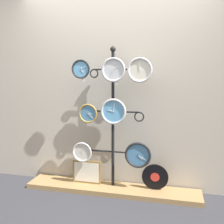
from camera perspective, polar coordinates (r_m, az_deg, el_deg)
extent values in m
plane|color=#333338|center=(3.17, -1.62, -19.42)|extent=(12.00, 12.00, 0.00)
cube|color=#BCB2A3|center=(3.37, 0.84, 6.96)|extent=(4.40, 0.04, 2.80)
cube|color=#9E7A4C|center=(3.46, -0.04, -16.39)|extent=(2.20, 0.36, 0.06)
cylinder|color=black|center=(3.53, 0.20, -16.30)|extent=(0.36, 0.36, 0.02)
cylinder|color=black|center=(3.27, 0.21, -2.27)|extent=(0.04, 0.04, 1.72)
sphere|color=black|center=(3.23, 0.21, 13.53)|extent=(0.07, 0.07, 0.07)
cylinder|color=black|center=(3.24, -1.88, 9.24)|extent=(0.24, 0.02, 0.02)
torus|color=black|center=(3.28, -3.92, 8.38)|extent=(0.11, 0.02, 0.11)
cylinder|color=black|center=(3.19, 2.34, 9.26)|extent=(0.24, 0.02, 0.02)
torus|color=black|center=(3.17, 4.48, 8.38)|extent=(0.11, 0.02, 0.11)
cylinder|color=black|center=(3.29, -2.57, 0.21)|extent=(0.33, 0.02, 0.02)
torus|color=black|center=(3.34, -5.27, -0.61)|extent=(0.12, 0.02, 0.12)
cylinder|color=black|center=(3.21, 3.05, 0.03)|extent=(0.33, 0.02, 0.02)
torus|color=black|center=(3.19, 5.93, -1.03)|extent=(0.12, 0.02, 0.12)
cylinder|color=black|center=(3.40, -2.61, -8.43)|extent=(0.34, 0.02, 0.02)
torus|color=black|center=(3.46, -5.34, -8.88)|extent=(0.10, 0.02, 0.10)
cylinder|color=black|center=(3.32, 3.08, -8.82)|extent=(0.34, 0.02, 0.02)
torus|color=black|center=(3.31, 6.00, -9.67)|extent=(0.10, 0.02, 0.10)
cylinder|color=#60A8DB|center=(3.22, -6.74, 9.25)|extent=(0.21, 0.02, 0.21)
torus|color=#262628|center=(3.21, -6.84, 9.26)|extent=(0.23, 0.02, 0.23)
cylinder|color=#262628|center=(3.21, -6.84, 9.26)|extent=(0.01, 0.01, 0.01)
cube|color=silver|center=(3.20, -6.59, 8.90)|extent=(0.04, 0.00, 0.05)
cube|color=silver|center=(3.19, -6.23, 9.59)|extent=(0.08, 0.00, 0.04)
cylinder|color=silver|center=(3.14, 0.34, 9.16)|extent=(0.27, 0.02, 0.27)
torus|color=silver|center=(3.12, 0.27, 9.17)|extent=(0.29, 0.03, 0.29)
cylinder|color=silver|center=(3.12, 0.28, 9.17)|extent=(0.02, 0.01, 0.02)
cube|color=silver|center=(3.12, 0.74, 9.52)|extent=(0.06, 0.00, 0.05)
cube|color=silver|center=(3.12, 0.00, 8.26)|extent=(0.04, 0.00, 0.10)
cylinder|color=silver|center=(3.08, 6.08, 9.06)|extent=(0.27, 0.02, 0.27)
torus|color=silver|center=(3.06, 6.04, 9.06)|extent=(0.29, 0.03, 0.29)
cylinder|color=silver|center=(3.06, 6.04, 9.06)|extent=(0.02, 0.01, 0.02)
cube|color=silver|center=(3.06, 6.03, 9.66)|extent=(0.01, 0.00, 0.06)
cube|color=silver|center=(3.06, 5.93, 10.03)|extent=(0.02, 0.00, 0.10)
cylinder|color=#4C84B2|center=(3.26, -5.20, -0.30)|extent=(0.22, 0.02, 0.22)
torus|color=#A58438|center=(3.25, -5.28, -0.34)|extent=(0.24, 0.02, 0.24)
cylinder|color=#A58438|center=(3.25, -5.28, -0.34)|extent=(0.01, 0.01, 0.01)
cube|color=silver|center=(3.24, -4.85, -0.39)|extent=(0.05, 0.00, 0.01)
cube|color=silver|center=(3.24, -4.74, -0.84)|extent=(0.07, 0.00, 0.06)
cylinder|color=#60A8DB|center=(3.16, 0.35, 0.12)|extent=(0.29, 0.02, 0.29)
torus|color=silver|center=(3.15, 0.29, 0.08)|extent=(0.32, 0.03, 0.32)
cylinder|color=silver|center=(3.15, 0.29, 0.09)|extent=(0.02, 0.01, 0.02)
cube|color=silver|center=(3.16, -0.30, 0.27)|extent=(0.07, 0.00, 0.03)
cube|color=silver|center=(3.14, 0.44, 1.08)|extent=(0.02, 0.00, 0.11)
cylinder|color=silver|center=(3.37, -6.47, -8.62)|extent=(0.23, 0.02, 0.23)
torus|color=silver|center=(3.36, -6.56, -8.69)|extent=(0.26, 0.02, 0.26)
cylinder|color=silver|center=(3.36, -6.55, -8.69)|extent=(0.01, 0.01, 0.01)
cube|color=silver|center=(3.35, -6.38, -8.29)|extent=(0.03, 0.00, 0.06)
cube|color=silver|center=(3.34, -6.31, -8.03)|extent=(0.04, 0.00, 0.09)
cylinder|color=#4C84B2|center=(3.22, 5.70, -9.25)|extent=(0.29, 0.02, 0.29)
torus|color=#262628|center=(3.21, 5.66, -9.33)|extent=(0.32, 0.03, 0.32)
cylinder|color=#262628|center=(3.21, 5.67, -9.33)|extent=(0.02, 0.01, 0.02)
cube|color=silver|center=(3.21, 6.12, -9.76)|extent=(0.06, 0.00, 0.05)
cube|color=silver|center=(3.21, 6.54, -9.87)|extent=(0.10, 0.00, 0.06)
cylinder|color=black|center=(3.35, 9.34, -13.80)|extent=(0.32, 0.01, 0.32)
cylinder|color=red|center=(3.35, 9.33, -13.83)|extent=(0.11, 0.00, 0.11)
cube|color=olive|center=(3.52, -5.53, -12.86)|extent=(0.38, 0.02, 0.30)
cube|color=white|center=(3.51, -5.59, -12.92)|extent=(0.33, 0.00, 0.26)
cube|color=white|center=(3.20, -6.24, 6.93)|extent=(0.04, 0.00, 0.03)
cube|color=white|center=(3.12, 1.01, 6.25)|extent=(0.04, 0.00, 0.03)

